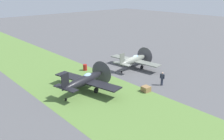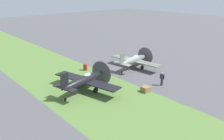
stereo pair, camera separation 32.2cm
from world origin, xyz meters
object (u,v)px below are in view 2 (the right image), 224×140
fuel_drum (85,67)px  supply_crate (146,89)px  airplane_wingman (85,80)px  airplane_lead (134,60)px  ground_crew_chief (162,79)px

fuel_drum → supply_crate: size_ratio=1.00×
airplane_wingman → fuel_drum: size_ratio=10.31×
airplane_wingman → fuel_drum: airplane_wingman is taller
fuel_drum → supply_crate: bearing=4.7°
airplane_lead → fuel_drum: size_ratio=9.59×
ground_crew_chief → supply_crate: 3.03m
ground_crew_chief → fuel_drum: (-11.12, -3.88, -0.46)m
airplane_wingman → fuel_drum: 7.56m
airplane_lead → ground_crew_chief: size_ratio=4.99×
airplane_wingman → supply_crate: airplane_wingman is taller
fuel_drum → airplane_lead: bearing=56.3°
airplane_wingman → fuel_drum: (-6.12, 4.34, -0.93)m
airplane_wingman → supply_crate: (4.92, 5.25, -1.06)m
ground_crew_chief → airplane_wingman: bearing=-132.6°
airplane_wingman → supply_crate: 7.27m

